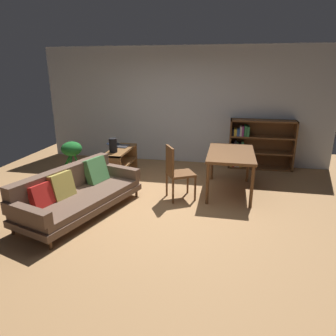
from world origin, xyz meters
The scene contains 10 objects.
ground_plane centered at (0.00, 0.00, 0.00)m, with size 8.16×8.16×0.00m, color #A87A4C.
back_wall_panel centered at (0.00, 2.70, 1.35)m, with size 6.80×0.10×2.70m, color silver.
fabric_couch centered at (-1.20, -0.46, 0.34)m, with size 1.45×2.24×0.74m.
media_console centered at (-1.07, 1.22, 0.31)m, with size 0.38×1.07×0.62m.
open_laptop centered at (-1.17, 1.44, 0.64)m, with size 0.45×0.31×0.07m.
desk_speaker centered at (-1.12, 0.96, 0.76)m, with size 0.16×0.16×0.28m.
potted_floor_plant centered at (-2.01, 0.94, 0.53)m, with size 0.44×0.41×0.79m.
dining_table centered at (1.16, 0.88, 0.69)m, with size 0.82×1.34×0.76m.
dining_chair_near centered at (0.26, 0.37, 0.52)m, with size 0.57×0.55×0.96m.
bookshelf centered at (1.74, 2.50, 0.55)m, with size 1.43×0.35×1.12m.
Camera 1 is at (1.09, -4.50, 2.19)m, focal length 32.37 mm.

